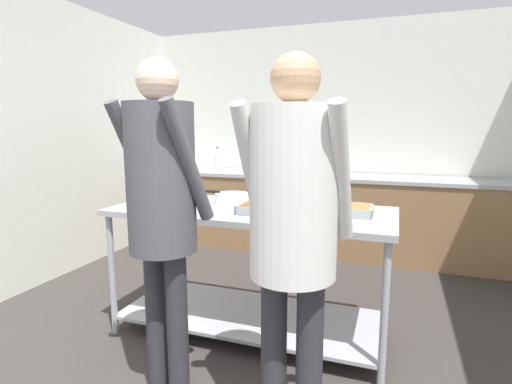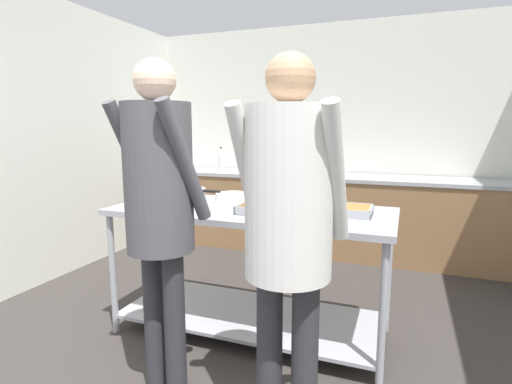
% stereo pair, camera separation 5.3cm
% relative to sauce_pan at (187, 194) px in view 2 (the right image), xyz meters
% --- Properties ---
extents(wall_rear, '(4.49, 0.06, 2.65)m').
position_rel_sauce_pan_xyz_m(wall_rear, '(0.61, 2.26, 0.37)').
color(wall_rear, silver).
rests_on(wall_rear, ground_plane).
extents(wall_left, '(0.06, 4.16, 2.65)m').
position_rel_sauce_pan_xyz_m(wall_left, '(-1.60, 0.24, 0.37)').
color(wall_left, silver).
rests_on(wall_left, ground_plane).
extents(back_counter, '(4.33, 0.65, 0.91)m').
position_rel_sauce_pan_xyz_m(back_counter, '(0.61, 1.89, -0.49)').
color(back_counter, olive).
rests_on(back_counter, ground_plane).
extents(serving_counter, '(1.92, 0.80, 0.90)m').
position_rel_sauce_pan_xyz_m(serving_counter, '(0.58, -0.13, -0.34)').
color(serving_counter, '#9EA0A8').
rests_on(serving_counter, ground_plane).
extents(sauce_pan, '(0.43, 0.29, 0.09)m').
position_rel_sauce_pan_xyz_m(sauce_pan, '(0.00, 0.00, 0.00)').
color(sauce_pan, '#9EA0A8').
rests_on(sauce_pan, serving_counter).
extents(plate_stack, '(0.27, 0.27, 0.07)m').
position_rel_sauce_pan_xyz_m(plate_stack, '(0.38, 0.01, -0.01)').
color(plate_stack, white).
rests_on(plate_stack, serving_counter).
extents(serving_tray_vegetables, '(0.38, 0.31, 0.05)m').
position_rel_sauce_pan_xyz_m(serving_tray_vegetables, '(0.74, -0.21, -0.02)').
color(serving_tray_vegetables, '#9EA0A8').
rests_on(serving_tray_vegetables, serving_counter).
extents(serving_tray_roast, '(0.41, 0.27, 0.05)m').
position_rel_sauce_pan_xyz_m(serving_tray_roast, '(1.17, -0.08, -0.02)').
color(serving_tray_roast, '#9EA0A8').
rests_on(serving_tray_roast, serving_counter).
extents(guest_serving_left, '(0.50, 0.42, 1.79)m').
position_rel_sauce_pan_xyz_m(guest_serving_left, '(0.38, -0.92, 0.16)').
color(guest_serving_left, '#2D2D33').
rests_on(guest_serving_left, ground_plane).
extents(guest_serving_right, '(0.49, 0.38, 1.76)m').
position_rel_sauce_pan_xyz_m(guest_serving_right, '(1.10, -1.00, 0.14)').
color(guest_serving_right, '#2D2D33').
rests_on(guest_serving_right, ground_plane).
extents(water_bottle, '(0.06, 0.06, 0.29)m').
position_rel_sauce_pan_xyz_m(water_bottle, '(-0.65, 1.96, 0.09)').
color(water_bottle, silver).
rests_on(water_bottle, back_counter).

